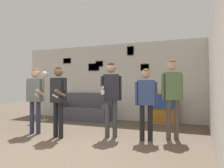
{
  "coord_description": "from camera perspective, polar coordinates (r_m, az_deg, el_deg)",
  "views": [
    {
      "loc": [
        2.59,
        -3.2,
        1.21
      ],
      "look_at": [
        0.46,
        2.03,
        1.26
      ],
      "focal_mm": 35.0,
      "sensor_mm": 36.0,
      "label": 1
    }
  ],
  "objects": [
    {
      "name": "ground_plane",
      "position": [
        4.29,
        -16.89,
        -16.84
      ],
      "size": [
        20.0,
        20.0,
        0.0
      ],
      "primitive_type": "plane",
      "color": "brown"
    },
    {
      "name": "wall_back",
      "position": [
        7.74,
        2.53,
        0.58
      ],
      "size": [
        8.03,
        0.08,
        2.7
      ],
      "color": "beige",
      "rests_on": "ground_plane"
    },
    {
      "name": "wall_right",
      "position": [
        5.24,
        24.92,
        1.09
      ],
      "size": [
        0.06,
        6.46,
        2.7
      ],
      "color": "beige",
      "rests_on": "ground_plane"
    },
    {
      "name": "couch",
      "position": [
        7.94,
        -7.05,
        -7.04
      ],
      "size": [
        1.94,
        0.8,
        0.95
      ],
      "color": "#4C4C56",
      "rests_on": "ground_plane"
    },
    {
      "name": "bookshelf",
      "position": [
        7.2,
        13.2,
        -6.3
      ],
      "size": [
        0.93,
        0.3,
        0.97
      ],
      "color": "#A87F51",
      "rests_on": "ground_plane"
    },
    {
      "name": "floor_lamp",
      "position": [
        7.93,
        -17.25,
        -0.36
      ],
      "size": [
        0.28,
        0.28,
        1.72
      ],
      "color": "#ADA89E",
      "rests_on": "ground_plane"
    },
    {
      "name": "person_player_foreground_left",
      "position": [
        5.86,
        -19.44,
        -2.34
      ],
      "size": [
        0.54,
        0.43,
        1.66
      ],
      "color": "#2D334C",
      "rests_on": "ground_plane"
    },
    {
      "name": "person_player_foreground_center",
      "position": [
        5.25,
        -13.86,
        -2.53
      ],
      "size": [
        0.49,
        0.52,
        1.66
      ],
      "color": "black",
      "rests_on": "ground_plane"
    },
    {
      "name": "person_watcher_holding_cup",
      "position": [
        5.15,
        -0.24,
        -1.76
      ],
      "size": [
        0.45,
        0.57,
        1.76
      ],
      "color": "#3D4247",
      "rests_on": "ground_plane"
    },
    {
      "name": "person_spectator_near_bookshelf",
      "position": [
        4.89,
        8.9,
        -3.29
      ],
      "size": [
        0.47,
        0.31,
        1.6
      ],
      "color": "black",
      "rests_on": "ground_plane"
    },
    {
      "name": "person_spectator_far_right",
      "position": [
        5.13,
        15.48,
        -1.36
      ],
      "size": [
        0.45,
        0.34,
        1.81
      ],
      "color": "brown",
      "rests_on": "ground_plane"
    },
    {
      "name": "bottle_on_floor",
      "position": [
        7.6,
        -13.28,
        -8.75
      ],
      "size": [
        0.07,
        0.07,
        0.3
      ],
      "color": "#3D6638",
      "rests_on": "ground_plane"
    },
    {
      "name": "drinking_cup",
      "position": [
        7.18,
        12.35,
        -1.96
      ],
      "size": [
        0.07,
        0.07,
        0.12
      ],
      "color": "yellow",
      "rests_on": "bookshelf"
    }
  ]
}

